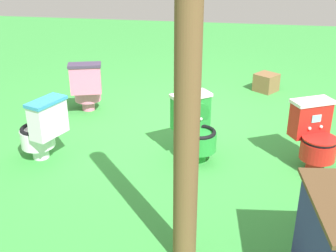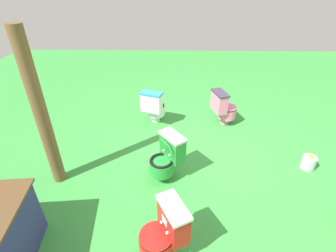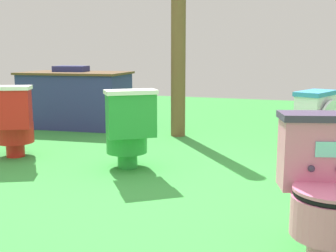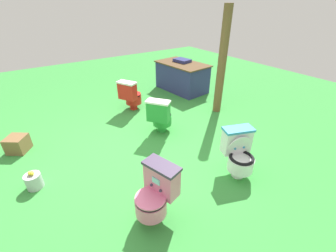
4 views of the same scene
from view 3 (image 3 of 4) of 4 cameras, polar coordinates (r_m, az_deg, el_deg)
The scene contains 7 objects.
ground at distance 3.00m, azimuth -6.60°, elevation -10.31°, with size 14.00×14.00×0.00m, color green.
toilet_pink at distance 2.30m, azimuth 20.49°, elevation -7.55°, with size 0.53×0.59×0.73m.
toilet_white at distance 3.67m, azimuth 20.69°, elevation -1.11°, with size 0.60×0.55×0.73m.
toilet_red at distance 4.40m, azimuth -20.42°, elevation 0.59°, with size 0.58×0.62×0.73m.
toilet_green at distance 3.72m, azimuth -5.36°, elevation -0.37°, with size 0.62×0.63×0.73m.
vendor_table at distance 6.08m, azimuth -12.35°, elevation 3.62°, with size 1.54×1.01×0.85m.
wooden_post at distance 5.22m, azimuth 1.41°, elevation 10.93°, with size 0.18×0.18×2.25m, color brown.
Camera 3 is at (1.27, -2.52, 1.03)m, focal length 44.92 mm.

